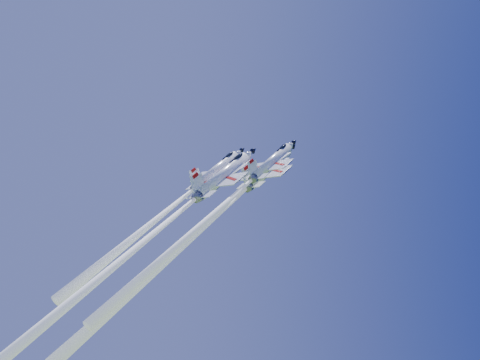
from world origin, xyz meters
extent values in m
cylinder|color=white|center=(6.67, 4.88, 85.29)|extent=(8.97, 7.58, 11.45)
cone|color=white|center=(11.86, 7.78, 90.13)|extent=(3.68, 3.43, 3.28)
cone|color=black|center=(13.06, 8.46, 91.25)|extent=(1.85, 1.73, 1.65)
cone|color=slate|center=(1.89, 2.20, 80.83)|extent=(3.09, 2.96, 2.37)
ellipsoid|color=black|center=(9.65, 6.46, 89.01)|extent=(3.27, 2.60, 2.85)
cube|color=black|center=(8.42, 5.75, 88.19)|extent=(1.07, 0.74, 1.01)
cube|color=white|center=(5.93, 4.50, 84.27)|extent=(8.57, 10.47, 3.51)
cube|color=white|center=(7.73, 7.04, 86.79)|extent=(3.15, 2.53, 2.37)
cube|color=white|center=(9.19, 4.78, 86.59)|extent=(3.15, 2.53, 2.37)
cube|color=white|center=(2.63, 2.63, 81.39)|extent=(4.59, 5.70, 1.82)
cube|color=white|center=(1.96, 2.06, 82.97)|extent=(3.45, 2.38, 4.14)
cube|color=#AC0E08|center=(1.45, 1.61, 84.30)|extent=(1.28, 0.89, 1.29)
cube|color=black|center=(7.17, 5.27, 84.52)|extent=(7.69, 4.64, 6.96)
sphere|color=white|center=(1.70, 2.10, 80.66)|extent=(1.26, 1.18, 1.09)
cone|color=white|center=(-13.18, -6.23, 66.78)|extent=(24.56, 19.81, 35.66)
cylinder|color=white|center=(-3.80, 2.44, 83.75)|extent=(7.93, 6.71, 10.13)
cone|color=white|center=(0.79, 5.01, 88.03)|extent=(3.26, 3.03, 2.90)
cone|color=black|center=(1.85, 5.61, 89.02)|extent=(1.64, 1.53, 1.46)
cone|color=slate|center=(-8.03, 0.07, 79.81)|extent=(2.73, 2.62, 2.09)
ellipsoid|color=black|center=(-1.16, 3.84, 87.04)|extent=(2.90, 2.30, 2.52)
cube|color=black|center=(-2.25, 3.21, 86.32)|extent=(0.95, 0.65, 0.90)
cube|color=white|center=(-4.46, 2.10, 82.84)|extent=(7.58, 9.27, 3.11)
cube|color=white|center=(-2.87, 4.35, 85.08)|extent=(2.79, 2.23, 2.10)
cube|color=white|center=(-1.58, 2.35, 84.90)|extent=(2.79, 2.23, 2.10)
cube|color=white|center=(-7.37, 0.46, 80.30)|extent=(4.06, 5.04, 1.61)
cube|color=white|center=(-7.97, -0.06, 81.70)|extent=(3.05, 2.10, 3.67)
cube|color=#AC0E08|center=(-8.42, -0.45, 82.88)|extent=(1.13, 0.78, 1.14)
cube|color=black|center=(-3.36, 2.79, 83.07)|extent=(6.80, 4.10, 6.15)
sphere|color=white|center=(-8.20, -0.02, 79.65)|extent=(1.11, 1.04, 0.96)
cone|color=white|center=(-18.29, -5.67, 70.24)|extent=(17.20, 13.96, 24.54)
cylinder|color=white|center=(4.81, -3.79, 84.26)|extent=(7.45, 6.30, 9.51)
cone|color=white|center=(9.12, -1.38, 88.28)|extent=(3.06, 2.85, 2.73)
cone|color=black|center=(10.12, -0.82, 89.21)|extent=(1.54, 1.43, 1.37)
cone|color=slate|center=(0.83, -6.02, 80.56)|extent=(2.57, 2.46, 1.97)
ellipsoid|color=black|center=(7.28, -2.47, 87.35)|extent=(2.72, 2.16, 2.37)
cube|color=black|center=(6.26, -3.07, 86.67)|extent=(0.89, 0.61, 0.84)
cube|color=white|center=(4.19, -4.11, 83.41)|extent=(7.12, 8.70, 2.92)
cube|color=white|center=(5.69, -2.00, 85.51)|extent=(2.62, 2.10, 1.97)
cube|color=white|center=(6.90, -3.88, 85.34)|extent=(2.62, 2.10, 1.97)
cube|color=white|center=(1.45, -5.66, 81.02)|extent=(3.81, 4.74, 1.52)
cube|color=white|center=(0.89, -6.14, 82.34)|extent=(2.87, 1.98, 3.44)
cube|color=#AC0E08|center=(0.47, -6.51, 83.44)|extent=(1.06, 0.74, 1.07)
cube|color=black|center=(5.22, -3.47, 83.63)|extent=(6.39, 3.85, 5.78)
sphere|color=white|center=(0.68, -6.10, 80.41)|extent=(1.05, 0.98, 0.90)
cone|color=white|center=(-11.44, -12.88, 69.12)|extent=(20.04, 16.17, 29.05)
cylinder|color=white|center=(-3.55, -2.59, 81.67)|extent=(9.04, 7.65, 11.54)
cone|color=white|center=(1.68, 0.33, 86.54)|extent=(3.71, 3.46, 3.31)
cone|color=black|center=(2.89, 1.01, 87.68)|extent=(1.87, 1.74, 1.66)
cone|color=slate|center=(-8.38, -5.29, 77.17)|extent=(3.12, 2.99, 2.39)
ellipsoid|color=black|center=(-0.55, -1.00, 85.42)|extent=(3.30, 2.62, 2.88)
cube|color=black|center=(-1.79, -1.72, 84.59)|extent=(1.08, 0.75, 1.02)
cube|color=white|center=(-4.30, -2.98, 80.63)|extent=(8.64, 10.56, 3.54)
cube|color=white|center=(-2.49, -0.42, 83.18)|extent=(3.18, 2.55, 2.39)
cube|color=white|center=(-1.02, -2.70, 82.98)|extent=(3.18, 2.55, 2.39)
cube|color=white|center=(-7.62, -4.86, 77.74)|extent=(4.63, 5.75, 1.84)
cube|color=white|center=(-8.30, -5.44, 79.33)|extent=(3.48, 2.40, 4.18)
cube|color=#AC0E08|center=(-8.81, -5.89, 80.67)|extent=(1.29, 0.89, 1.30)
cube|color=black|center=(-3.05, -2.20, 80.89)|extent=(7.75, 4.67, 7.01)
sphere|color=white|center=(-8.56, -5.40, 77.00)|extent=(1.27, 1.19, 1.09)
cone|color=white|center=(-26.63, -15.51, 60.15)|extent=(29.29, 23.53, 42.93)
camera|label=1|loc=(-20.16, -90.23, 60.96)|focal=40.00mm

